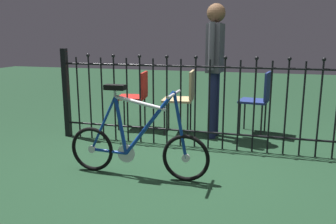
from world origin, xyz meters
The scene contains 7 objects.
ground_plane centered at (0.00, 0.00, 0.00)m, with size 20.00×20.00×0.00m, color #183420.
iron_fence centered at (-0.04, 0.83, 0.59)m, with size 3.58×0.07×1.18m.
bicycle centered at (-0.36, -0.23, 0.32)m, with size 1.42×0.40×0.89m.
chair_tan centered at (-0.28, 1.41, 0.54)m, with size 0.44×0.44×0.87m.
chair_navy centered at (0.73, 1.66, 0.52)m, with size 0.43×0.42×0.86m.
chair_red centered at (-1.00, 1.47, 0.52)m, with size 0.46×0.45×0.83m.
person_visitor centered at (0.15, 1.33, 1.06)m, with size 0.24×0.47×1.74m.
Camera 1 is at (0.81, -3.27, 1.35)m, focal length 37.55 mm.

